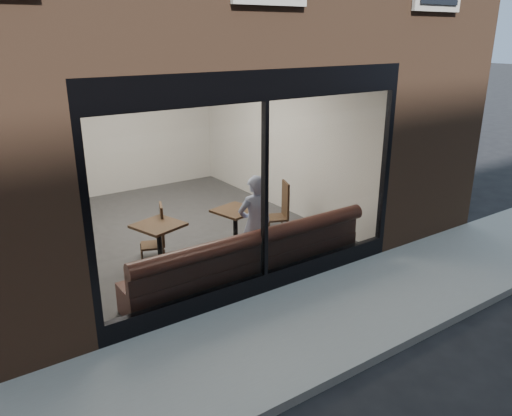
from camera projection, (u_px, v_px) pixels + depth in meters
ground at (366, 362)px, 5.83m from camera, size 120.00×120.00×0.00m
sidewalk_near at (310, 323)px, 6.60m from camera, size 40.00×2.00×0.01m
kerb_near at (369, 360)px, 5.77m from camera, size 40.00×0.10×0.12m
host_building_pier_right at (250, 113)px, 13.52m from camera, size 2.50×12.00×3.20m
host_building_backfill at (77, 111)px, 13.84m from camera, size 5.00×6.00×3.20m
cafe_floor at (176, 230)px, 9.70m from camera, size 6.00×6.00×0.00m
cafe_ceiling at (167, 60)px, 8.65m from camera, size 6.00×6.00×0.00m
cafe_wall_back at (115, 126)px, 11.50m from camera, size 5.00×0.00×5.00m
cafe_wall_left at (27, 170)px, 7.85m from camera, size 0.00×6.00×6.00m
cafe_wall_right at (279, 135)px, 10.52m from camera, size 0.00×6.00×6.00m
storefront_kick at (264, 282)px, 7.37m from camera, size 5.00×0.10×0.30m
storefront_header at (265, 85)px, 6.43m from camera, size 5.00×0.10×0.40m
storefront_mullion at (265, 192)px, 6.91m from camera, size 0.06×0.10×2.50m
storefront_glass at (266, 193)px, 6.88m from camera, size 4.80×0.00×4.80m
banquette at (249, 268)px, 7.66m from camera, size 4.00×0.55×0.45m
person at (255, 225)px, 7.80m from camera, size 0.63×0.45×1.60m
cafe_table_left at (158, 225)px, 7.94m from camera, size 0.85×0.85×0.04m
cafe_table_right at (235, 211)px, 8.60m from camera, size 0.78×0.78×0.04m
cafe_chair_left at (152, 245)px, 8.44m from camera, size 0.47×0.47×0.03m
cafe_chair_right at (276, 218)px, 9.70m from camera, size 0.53×0.53×0.04m
wall_poster at (47, 191)px, 7.09m from camera, size 0.02×0.55×0.74m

